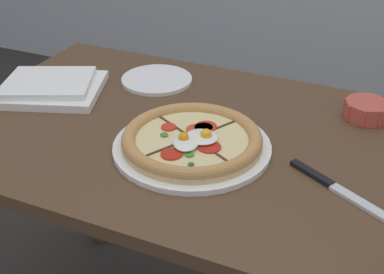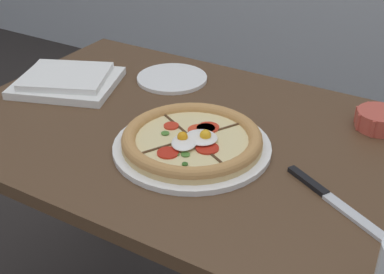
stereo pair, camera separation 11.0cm
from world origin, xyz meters
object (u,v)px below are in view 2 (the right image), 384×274
napkin_folded (67,80)px  pizza (192,141)px  dining_table (229,184)px  side_saucer (172,78)px  knife_main (332,200)px  ramekin_bowl (379,119)px

napkin_folded → pizza: bearing=-13.0°
pizza → napkin_folded: (-0.44, 0.10, -0.00)m
dining_table → napkin_folded: (-0.49, 0.03, 0.13)m
dining_table → side_saucer: side_saucer is taller
pizza → side_saucer: pizza is taller
dining_table → knife_main: (0.25, -0.09, 0.12)m
napkin_folded → ramekin_bowl: bearing=14.4°
dining_table → pizza: bearing=-128.3°
dining_table → knife_main: knife_main is taller
napkin_folded → side_saucer: bearing=39.1°
pizza → knife_main: (0.31, -0.02, -0.02)m
ramekin_bowl → pizza: bearing=-136.5°
ramekin_bowl → knife_main: size_ratio=0.49×
napkin_folded → side_saucer: 0.27m
ramekin_bowl → napkin_folded: bearing=-165.6°
dining_table → napkin_folded: 0.51m
pizza → ramekin_bowl: bearing=43.5°
dining_table → ramekin_bowl: bearing=41.3°
dining_table → side_saucer: bearing=144.1°
knife_main → pizza: bearing=-155.7°
knife_main → side_saucer: size_ratio=1.18×
ramekin_bowl → napkin_folded: ramekin_bowl is taller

